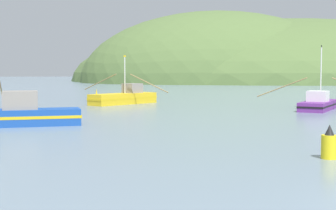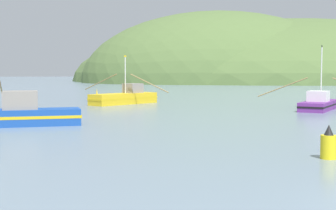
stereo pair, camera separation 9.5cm
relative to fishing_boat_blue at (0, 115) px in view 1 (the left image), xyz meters
name	(u,v)px [view 1 (the left image)]	position (x,y,z in m)	size (l,w,h in m)	color
hill_far_center	(289,80)	(90.90, 146.16, -0.81)	(168.59, 134.87, 46.58)	#516B38
hill_mid_right	(219,82)	(56.34, 127.40, -0.81)	(94.42, 75.54, 47.88)	#516B38
fishing_boat_blue	(0,115)	(0.00, 0.00, 0.00)	(12.25, 18.23, 5.94)	#19479E
fishing_boat_purple	(319,104)	(30.45, 9.37, -0.17)	(10.33, 8.59, 6.71)	#6B2D84
fishing_boat_yellow	(124,97)	(11.69, 22.33, -0.01)	(8.93, 11.49, 5.89)	gold
channel_buoy	(329,145)	(16.79, -17.14, -0.14)	(0.74, 0.74, 1.61)	yellow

